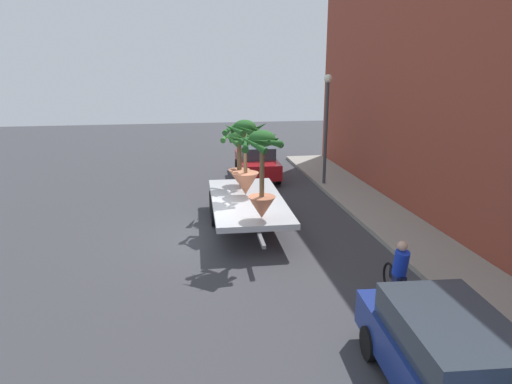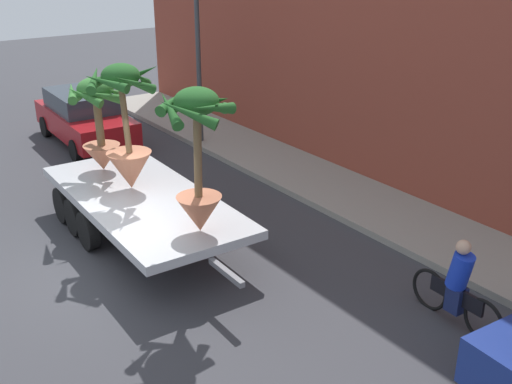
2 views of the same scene
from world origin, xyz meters
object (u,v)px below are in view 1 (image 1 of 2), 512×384
Objects in this scene: flatbed_trailer at (247,203)px; street_lamp at (327,115)px; parked_car at (454,365)px; potted_palm_rear at (262,172)px; potted_palm_middle at (239,154)px; cyclist at (400,275)px; trailing_car at (257,161)px; potted_palm_front at (245,160)px.

street_lamp reaches higher than flatbed_trailer.
street_lamp is at bearing 136.82° from flatbed_trailer.
potted_palm_rear is at bearing -165.17° from parked_car.
potted_palm_middle reaches higher than cyclist.
parked_car is at bearing 1.95° from trailing_car.
parked_car is (11.10, 2.02, -1.32)m from potted_palm_middle.
potted_palm_middle is 0.81× the size of potted_palm_front.
cyclist is 3.54m from parked_car.
potted_palm_rear is 7.47m from parked_car.
flatbed_trailer is 9.64m from parked_car.
cyclist reaches higher than flatbed_trailer.
street_lamp is at bearing 170.99° from parked_car.
cyclist is 0.38× the size of street_lamp.
potted_palm_rear is 1.01× the size of potted_palm_front.
parked_car is 16.15m from trailing_car.
potted_palm_front reaches higher than flatbed_trailer.
street_lamp reaches higher than potted_palm_front.
trailing_car is (-5.04, 1.47, -1.32)m from potted_palm_middle.
flatbed_trailer is 2.53× the size of potted_palm_front.
cyclist is at bearing -7.75° from street_lamp.
potted_palm_front is (1.37, 0.04, 0.06)m from potted_palm_middle.
potted_palm_front is 1.41× the size of cyclist.
flatbed_trailer is 6.86m from trailing_car.
street_lamp reaches higher than potted_palm_rear.
parked_car is at bearing 11.86° from flatbed_trailer.
parked_car is (9.73, 1.98, -1.38)m from potted_palm_front.
potted_palm_rear is 1.43× the size of cyclist.
parked_car is (9.43, 1.98, 0.07)m from flatbed_trailer.
trailing_car is at bearing -174.01° from cyclist.
potted_palm_front is 7.03m from cyclist.
street_lamp is at bearing 123.49° from potted_palm_middle.
potted_palm_front reaches higher than trailing_car.
flatbed_trailer is at bearing -43.18° from street_lamp.
cyclist is (5.98, 2.76, -0.09)m from flatbed_trailer.
trailing_car is at bearing 171.74° from potted_palm_rear.
potted_palm_middle is 8.28m from cyclist.
potted_palm_rear reaches higher than flatbed_trailer.
potted_palm_front is (-2.67, -0.11, -0.19)m from potted_palm_rear.
potted_palm_rear is at bearing -30.78° from street_lamp.
parked_car is at bearing -12.77° from cyclist.
potted_palm_middle is at bearing -16.25° from trailing_car.
cyclist is (3.60, 2.65, -1.74)m from potted_palm_rear.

